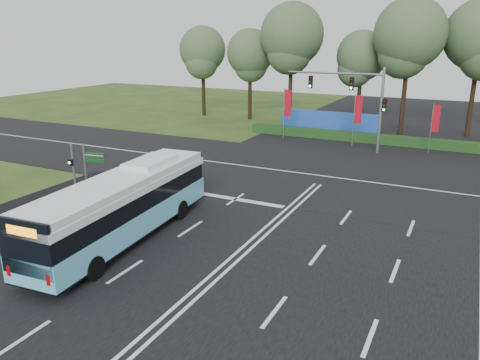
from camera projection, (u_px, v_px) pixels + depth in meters
ground at (250, 242)px, 22.03m from camera, size 120.00×120.00×0.00m
road_main at (250, 241)px, 22.02m from camera, size 20.00×120.00×0.04m
road_cross at (324, 176)px, 32.30m from camera, size 120.00×14.00×0.05m
bike_path at (13, 219)px, 24.76m from camera, size 5.00×18.00×0.06m
kerb_strip at (45, 226)px, 23.73m from camera, size 0.25×18.00×0.12m
city_bus at (124, 206)px, 21.77m from camera, size 3.34×11.91×3.37m
pedestrian_signal at (73, 169)px, 27.54m from camera, size 0.28×0.41×3.26m
street_sign at (90, 166)px, 26.59m from camera, size 1.34×0.32×3.48m
banner_flag_left at (287, 106)px, 43.65m from camera, size 0.67×0.26×4.71m
banner_flag_mid at (357, 113)px, 40.51m from camera, size 0.63×0.32×4.56m
banner_flag_right at (435, 121)px, 37.92m from camera, size 0.61×0.07×4.13m
traffic_light_gantry at (359, 96)px, 38.14m from camera, size 8.41×0.28×7.00m
hedge at (364, 138)px, 42.90m from camera, size 22.00×1.20×0.80m
blue_hoarding at (329, 123)px, 46.54m from camera, size 10.00×0.30×2.20m
eucalyptus_row at (430, 42)px, 44.32m from camera, size 53.18×9.69×12.92m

